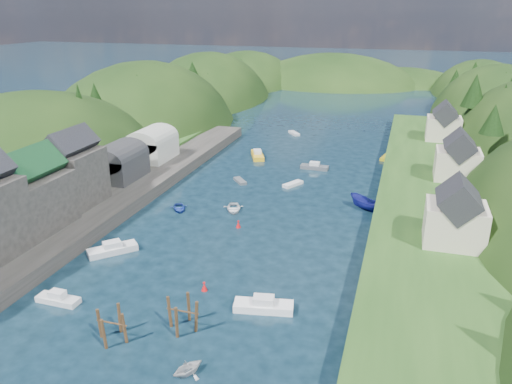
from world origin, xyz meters
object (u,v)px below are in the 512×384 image
(piling_cluster_far, at_px, (183,317))
(piling_cluster_near, at_px, (112,328))
(channel_buoy_far, at_px, (238,224))
(channel_buoy_near, at_px, (204,287))

(piling_cluster_far, bearing_deg, piling_cluster_near, -148.44)
(channel_buoy_far, bearing_deg, piling_cluster_near, -96.40)
(piling_cluster_far, distance_m, channel_buoy_near, 7.22)
(piling_cluster_far, relative_size, channel_buoy_far, 3.60)
(piling_cluster_near, distance_m, channel_buoy_far, 27.84)
(piling_cluster_far, xyz_separation_m, channel_buoy_near, (-0.75, 7.12, -0.93))
(piling_cluster_near, xyz_separation_m, piling_cluster_far, (5.67, 3.48, 0.13))
(piling_cluster_far, height_order, channel_buoy_near, piling_cluster_far)
(piling_cluster_near, bearing_deg, piling_cluster_far, 31.56)
(piling_cluster_near, relative_size, piling_cluster_far, 0.94)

